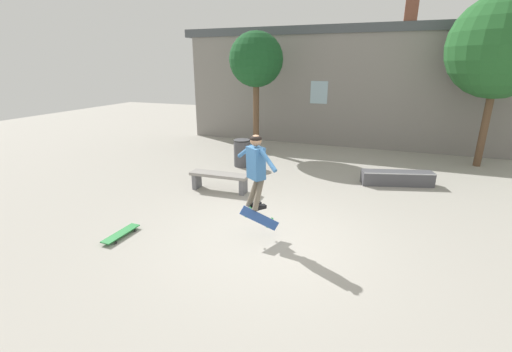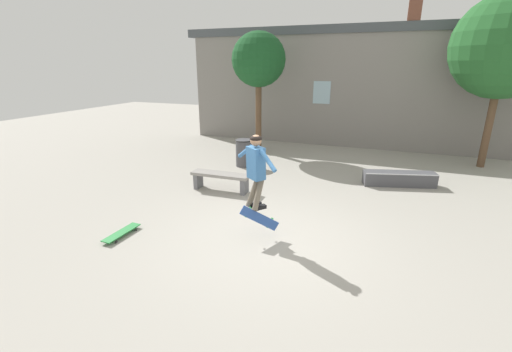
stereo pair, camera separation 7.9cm
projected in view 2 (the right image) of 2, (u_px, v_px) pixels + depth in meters
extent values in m
plane|color=#A39E93|center=(267.00, 239.00, 6.76)|extent=(40.00, 40.00, 0.00)
cube|color=gray|center=(340.00, 92.00, 13.90)|extent=(13.04, 0.40, 4.42)
cube|color=#474C51|center=(345.00, 29.00, 13.16)|extent=(13.69, 0.52, 0.33)
cube|color=brown|center=(416.00, 0.00, 12.07)|extent=(0.44, 0.44, 1.39)
cube|color=#99B7C6|center=(322.00, 92.00, 13.97)|extent=(0.70, 0.02, 0.90)
cylinder|color=brown|center=(488.00, 128.00, 11.13)|extent=(0.23, 0.23, 2.62)
sphere|color=#235B28|center=(506.00, 46.00, 10.35)|extent=(3.14, 3.14, 3.14)
cylinder|color=brown|center=(258.00, 117.00, 13.28)|extent=(0.23, 0.23, 2.70)
sphere|color=#194C23|center=(259.00, 59.00, 12.62)|extent=(2.00, 2.00, 2.00)
cube|color=gray|center=(221.00, 175.00, 9.22)|extent=(1.63, 0.46, 0.08)
cube|color=slate|center=(198.00, 180.00, 9.52)|extent=(0.13, 0.35, 0.42)
cube|color=slate|center=(244.00, 186.00, 9.08)|extent=(0.13, 0.35, 0.42)
cube|color=#4C4C51|center=(399.00, 179.00, 9.70)|extent=(2.01, 0.94, 0.40)
cube|color=#B7B7BC|center=(402.00, 175.00, 9.44)|extent=(1.90, 0.56, 0.02)
cylinder|color=#47474C|center=(244.00, 153.00, 11.49)|extent=(0.54, 0.54, 0.90)
torus|color=black|center=(244.00, 140.00, 11.35)|extent=(0.58, 0.58, 0.04)
cube|color=teal|center=(256.00, 163.00, 6.37)|extent=(0.41, 0.39, 0.62)
sphere|color=#A37556|center=(256.00, 140.00, 6.24)|extent=(0.29, 0.29, 0.21)
ellipsoid|color=black|center=(256.00, 139.00, 6.23)|extent=(0.31, 0.31, 0.12)
cylinder|color=#6B6051|center=(254.00, 191.00, 6.62)|extent=(0.32, 0.28, 0.66)
cube|color=black|center=(255.00, 205.00, 6.73)|extent=(0.23, 0.27, 0.07)
cylinder|color=#6B6051|center=(258.00, 193.00, 6.48)|extent=(0.22, 0.35, 0.66)
cube|color=black|center=(260.00, 207.00, 6.59)|extent=(0.23, 0.27, 0.07)
cylinder|color=teal|center=(245.00, 151.00, 6.63)|extent=(0.45, 0.36, 0.36)
cylinder|color=teal|center=(268.00, 160.00, 6.02)|extent=(0.45, 0.36, 0.36)
cube|color=#2D519E|center=(259.00, 218.00, 6.63)|extent=(0.69, 0.40, 0.57)
cylinder|color=green|center=(272.00, 218.00, 6.72)|extent=(0.07, 0.07, 0.05)
cylinder|color=green|center=(267.00, 227.00, 6.75)|extent=(0.07, 0.07, 0.05)
cylinder|color=green|center=(251.00, 208.00, 6.60)|extent=(0.07, 0.07, 0.05)
cylinder|color=green|center=(246.00, 216.00, 6.63)|extent=(0.07, 0.07, 0.05)
cube|color=#237F38|center=(122.00, 232.00, 6.87)|extent=(0.24, 0.88, 0.02)
cylinder|color=black|center=(127.00, 228.00, 7.16)|extent=(0.02, 0.05, 0.05)
cylinder|color=black|center=(136.00, 230.00, 7.08)|extent=(0.02, 0.05, 0.05)
cylinder|color=black|center=(107.00, 239.00, 6.69)|extent=(0.02, 0.05, 0.05)
cylinder|color=black|center=(116.00, 242.00, 6.60)|extent=(0.02, 0.05, 0.05)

